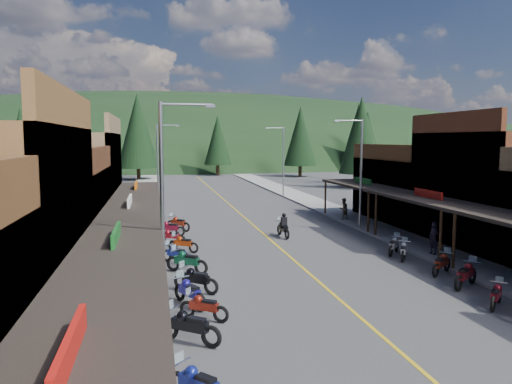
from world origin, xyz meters
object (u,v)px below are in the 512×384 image
bike_west_5 (190,291)px  shop_east_3 (421,190)px  bike_west_8 (176,253)px  streetlight_1 (159,162)px  bike_west_3 (189,324)px  pine_11 (361,135)px  pine_4 (300,136)px  pine_2 (138,131)px  bike_west_12 (178,222)px  rider_on_bike (283,227)px  bike_west_6 (196,278)px  pine_5 (358,133)px  pine_1 (60,136)px  bike_east_5 (466,273)px  bike_west_9 (183,243)px  pine_9 (367,141)px  streetlight_3 (282,158)px  bike_west_4 (204,305)px  pine_8 (32,144)px  pine_3 (218,140)px  bike_east_8 (394,245)px  streetlight_2 (359,169)px  shop_west_3 (61,183)px  bike_west_2 (199,383)px  pedestrian_east_a (433,238)px  bike_west_7 (187,260)px  bike_east_7 (404,250)px  bike_west_10 (171,235)px  streetlight_0 (166,194)px  bike_east_6 (442,262)px  shop_west_2 (29,219)px  pine_6 (432,140)px  pine_7 (21,136)px  shop_east_2 (503,189)px

bike_west_5 → shop_east_3: bearing=14.0°
shop_east_3 → bike_west_8: shop_east_3 is taller
streetlight_1 → bike_west_3: (0.59, -31.78, -3.81)m
pine_11 → bike_west_5: bearing=-120.6°
shop_east_3 → pine_4: size_ratio=0.87×
pine_2 → bike_west_12: 48.20m
rider_on_bike → pine_11: bearing=54.5°
bike_west_6 → pine_5: bearing=12.2°
streetlight_1 → pine_4: (24.95, 38.00, 2.78)m
pine_11 → bike_west_5: 51.64m
pine_1 → rider_on_bike: pine_1 is taller
bike_east_5 → bike_west_9: bearing=-163.8°
streetlight_1 → pine_9: bearing=36.6°
streetlight_1 → pine_1: bearing=109.6°
streetlight_3 → bike_west_4: (-12.65, -37.77, -3.90)m
bike_west_6 → bike_west_9: bearing=40.4°
pine_8 → pine_9: size_ratio=0.93×
pine_3 → bike_east_5: bearing=-88.3°
bike_west_12 → bike_east_8: size_ratio=1.08×
streetlight_2 → bike_west_4: streetlight_2 is taller
streetlight_2 → pine_4: size_ratio=0.64×
shop_east_3 → streetlight_2: size_ratio=1.36×
shop_west_3 → bike_west_5: 19.22m
bike_west_3 → bike_west_5: (0.26, 3.71, -0.02)m
bike_west_2 → pedestrian_east_a: size_ratio=1.09×
pine_8 → bike_west_7: pine_8 is taller
bike_east_7 → bike_west_7: bearing=-146.3°
pine_3 → rider_on_bike: pine_3 is taller
pine_1 → pine_3: (28.00, -4.00, -0.75)m
pine_9 → bike_west_10: size_ratio=5.52×
bike_west_6 → bike_west_9: (-0.10, 7.91, -0.07)m
bike_west_4 → streetlight_0: bearing=70.2°
pine_5 → bike_west_2: (-40.39, -85.58, -7.41)m
bike_west_12 → bike_east_6: (12.08, -14.38, -0.02)m
pine_9 → shop_west_2: bearing=-131.1°
bike_east_5 → pine_5: bearing=125.3°
shop_west_3 → bike_west_12: (8.00, -0.74, -2.91)m
shop_west_3 → bike_west_6: size_ratio=4.92×
streetlight_1 → pine_6: size_ratio=0.73×
pine_7 → pine_3: bearing=-15.5°
pine_5 → bike_west_7: size_ratio=6.06×
streetlight_2 → bike_east_6: size_ratio=3.85×
bike_west_2 → shop_east_3: bearing=8.7°
pedestrian_east_a → streetlight_3: bearing=174.4°
shop_east_2 → bike_west_8: bearing=-177.7°
bike_east_6 → bike_west_4: bearing=-109.2°
streetlight_1 → bike_west_7: size_ratio=3.46×
pine_9 → shop_east_3: bearing=-106.9°
streetlight_1 → pine_9: (30.95, 23.00, 1.92)m
pine_7 → bike_east_5: size_ratio=5.56×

